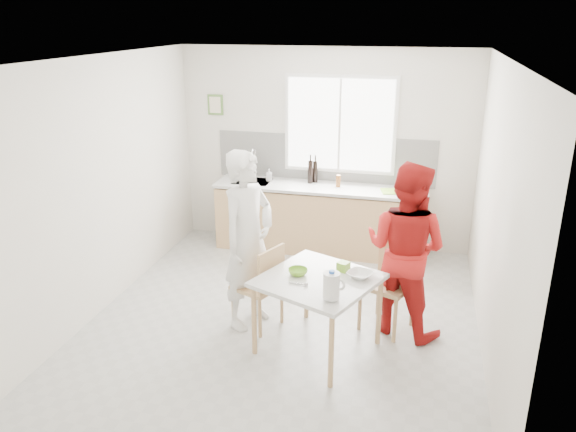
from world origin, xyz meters
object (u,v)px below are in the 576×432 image
(bowl_green, at_px, (298,272))
(milk_jug, at_px, (332,285))
(wine_bottle_a, at_px, (310,172))
(wine_bottle_b, at_px, (315,171))
(dining_table, at_px, (318,286))
(person_red, at_px, (405,249))
(person_white, at_px, (248,240))
(bowl_white, at_px, (360,275))
(chair_far, at_px, (392,277))
(chair_left, at_px, (262,283))

(bowl_green, relative_size, milk_jug, 0.72)
(wine_bottle_a, bearing_deg, wine_bottle_b, 46.31)
(dining_table, distance_m, wine_bottle_a, 2.63)
(person_red, relative_size, wine_bottle_b, 5.93)
(person_white, distance_m, milk_jug, 1.22)
(person_red, distance_m, wine_bottle_b, 2.41)
(person_red, xyz_separation_m, bowl_white, (-0.39, -0.46, -0.11))
(bowl_white, bearing_deg, person_white, 169.11)
(dining_table, distance_m, chair_far, 0.91)
(bowl_white, height_order, wine_bottle_b, wine_bottle_b)
(chair_left, distance_m, wine_bottle_a, 2.34)
(wine_bottle_a, relative_size, wine_bottle_b, 1.07)
(person_white, relative_size, bowl_green, 10.06)
(milk_jug, relative_size, wine_bottle_b, 0.86)
(milk_jug, distance_m, wine_bottle_a, 3.02)
(chair_far, relative_size, bowl_green, 5.45)
(chair_far, distance_m, bowl_white, 0.62)
(milk_jug, distance_m, wine_bottle_b, 3.07)
(person_white, relative_size, person_red, 1.04)
(wine_bottle_b, bearing_deg, chair_far, -58.79)
(chair_far, bearing_deg, bowl_white, -94.96)
(chair_left, relative_size, chair_far, 0.90)
(bowl_white, bearing_deg, chair_left, 171.23)
(chair_left, relative_size, bowl_white, 4.02)
(chair_left, xyz_separation_m, wine_bottle_a, (0.02, 2.26, 0.58))
(milk_jug, height_order, wine_bottle_b, wine_bottle_b)
(bowl_green, distance_m, wine_bottle_b, 2.60)
(chair_left, distance_m, chair_far, 1.32)
(person_red, xyz_separation_m, wine_bottle_b, (-1.31, 2.02, 0.18))
(dining_table, xyz_separation_m, wine_bottle_b, (-0.55, 2.59, 0.39))
(dining_table, distance_m, bowl_white, 0.40)
(dining_table, height_order, wine_bottle_b, wine_bottle_b)
(chair_left, xyz_separation_m, chair_far, (1.27, 0.36, 0.05))
(chair_left, distance_m, bowl_white, 1.05)
(bowl_green, bearing_deg, chair_far, 34.82)
(chair_far, relative_size, wine_bottle_a, 3.14)
(bowl_green, relative_size, bowl_white, 0.82)
(person_red, xyz_separation_m, wine_bottle_a, (-1.37, 1.96, 0.19))
(dining_table, xyz_separation_m, person_red, (0.76, 0.57, 0.21))
(wine_bottle_a, xyz_separation_m, wine_bottle_b, (0.06, 0.06, -0.01))
(bowl_green, distance_m, wine_bottle_a, 2.55)
(chair_left, xyz_separation_m, milk_jug, (0.82, -0.65, 0.39))
(dining_table, height_order, wine_bottle_a, wine_bottle_a)
(bowl_green, height_order, milk_jug, milk_jug)
(bowl_green, height_order, wine_bottle_b, wine_bottle_b)
(wine_bottle_a, bearing_deg, chair_left, -90.63)
(chair_left, xyz_separation_m, person_white, (-0.16, 0.07, 0.43))
(dining_table, bearing_deg, chair_left, 156.94)
(person_white, relative_size, wine_bottle_a, 5.80)
(dining_table, xyz_separation_m, bowl_white, (0.37, 0.11, 0.11))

